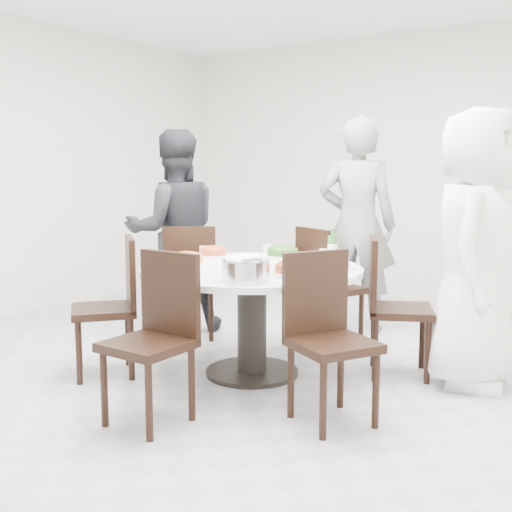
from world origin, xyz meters
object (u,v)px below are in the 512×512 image
Objects in this scene: chair_n at (331,286)px; diner_right at (474,249)px; chair_s at (147,341)px; chair_se at (333,340)px; diner_left at (174,231)px; rice_bowl at (246,271)px; beverage_bottle at (332,245)px; chair_sw at (103,307)px; diner_middle at (357,225)px; soup_bowl at (175,267)px; chair_nw at (190,281)px; chair_ne at (400,307)px; dining_table at (252,321)px.

chair_n is 0.53× the size of diner_right.
diner_right is at bearing 53.18° from chair_s.
diner_left reaches higher than chair_se.
beverage_bottle reaches higher than rice_bowl.
diner_middle is (0.89, 2.10, 0.45)m from chair_sw.
beverage_bottle is (0.60, 1.02, 0.08)m from soup_bowl.
rice_bowl is at bearing 120.77° from chair_n.
chair_n is at bearing 162.74° from chair_nw.
chair_n is 1.45m from diner_left.
beverage_bottle reaches higher than chair_nw.
chair_s is at bearing 153.96° from chair_se.
chair_sw is at bearing -173.64° from rice_bowl.
chair_ne is 1.00× the size of chair_s.
diner_middle reaches higher than chair_s.
diner_right is 7.28× the size of soup_bowl.
chair_sw is 1.69m from chair_se.
diner_left is at bearing 131.56° from soup_bowl.
chair_ne is at bearing 111.93° from diner_middle.
chair_se is at bearing -27.67° from dining_table.
chair_ne is 3.31× the size of rice_bowl.
chair_sw is (-0.84, -0.57, 0.10)m from dining_table.
chair_ne is 0.65m from beverage_bottle.
chair_se reaches higher than soup_bowl.
diner_middle reaches higher than soup_bowl.
diner_left is (-1.30, -0.90, -0.05)m from diner_middle.
chair_ne is at bearing 29.62° from chair_se.
chair_sw is at bearing 152.49° from chair_s.
chair_se is at bearing -62.10° from beverage_bottle.
chair_se is 0.51× the size of diner_middle.
diner_right is (1.20, -0.35, 0.42)m from chair_n.
diner_middle is (0.04, 2.56, 0.45)m from chair_s.
chair_s is (0.85, -0.46, 0.00)m from chair_sw.
soup_bowl is at bearing 117.31° from chair_s.
chair_n is 1.00× the size of chair_sw.
chair_sw is at bearing -145.63° from dining_table.
chair_nw reaches higher than soup_bowl.
diner_left is at bearing 176.63° from beverage_bottle.
chair_n is 1.00× the size of chair_nw.
diner_left is at bearing 144.44° from rice_bowl.
chair_s is 2.12m from diner_left.
diner_right is at bearing 70.34° from chair_sw.
soup_bowl is (-0.32, -2.01, -0.13)m from diner_middle.
dining_table is 1.13m from chair_nw.
chair_s is 2.15m from diner_right.
diner_right is (2.29, 0.11, 0.42)m from chair_nw.
chair_se is 3.85× the size of soup_bowl.
chair_n and chair_nw have the same top height.
diner_left is at bearing 92.08° from chair_se.
diner_right is 2.55m from diner_left.
chair_sw is 2.33m from diner_middle.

